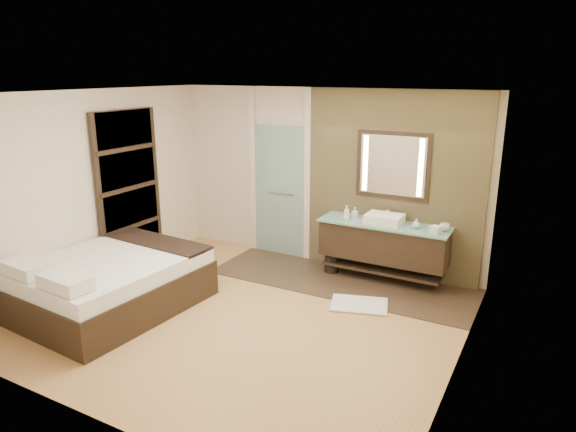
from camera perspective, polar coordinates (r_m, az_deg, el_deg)
The scene contains 15 objects.
floor at distance 6.49m, azimuth -4.69°, elevation -11.11°, with size 5.00×5.00×0.00m, color #AD7F48.
tile_strip at distance 7.52m, azimuth 5.92°, elevation -7.16°, with size 3.80×1.30×0.01m, color #382C1E.
stone_wall at distance 7.51m, azimuth 11.55°, elevation 3.34°, with size 2.60×0.08×2.70m, color tan.
vanity at distance 7.44m, azimuth 10.55°, elevation -2.88°, with size 1.85×0.55×0.88m.
mirror_unit at distance 7.40m, azimuth 11.55°, elevation 5.53°, with size 1.06×0.04×0.96m.
frosted_door at distance 8.25m, azimuth -0.90°, elevation 3.33°, with size 1.10×0.12×2.70m.
shoji_partition at distance 8.00m, azimuth -17.23°, elevation 2.69°, with size 0.06×1.20×2.40m.
bed at distance 6.94m, azimuth -19.13°, elevation -7.03°, with size 1.86×2.25×0.82m.
bath_mat at distance 6.81m, azimuth 7.91°, elevation -9.70°, with size 0.72×0.50×0.02m, color silver.
waste_bin at distance 7.78m, azimuth 4.89°, elevation -5.27°, with size 0.22×0.22×0.28m, color black.
tissue_box at distance 7.04m, azimuth 16.07°, elevation -1.47°, with size 0.12×0.12×0.10m, color silver.
soap_bottle_a at distance 7.43m, azimuth 6.52°, elevation 0.39°, with size 0.08×0.08×0.21m, color white.
soap_bottle_b at distance 7.51m, azimuth 7.44°, elevation 0.35°, with size 0.07×0.07×0.16m, color #B2B2B2.
soap_bottle_c at distance 7.19m, azimuth 14.05°, elevation -0.82°, with size 0.11×0.11×0.13m, color #A4CEC9.
cup at distance 7.18m, azimuth 16.98°, elevation -1.20°, with size 0.13×0.13×0.10m, color silver.
Camera 1 is at (3.20, -4.81, 2.95)m, focal length 32.00 mm.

